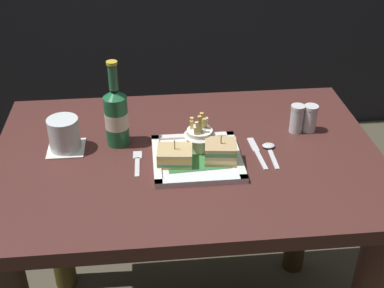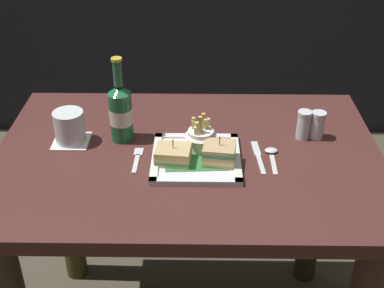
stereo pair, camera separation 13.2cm
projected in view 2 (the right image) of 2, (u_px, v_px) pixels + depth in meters
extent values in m
cube|color=#492521|center=(188.00, 159.00, 1.41)|extent=(1.05, 0.72, 0.04)
cylinder|color=#3E3210|center=(66.00, 201.00, 1.85)|extent=(0.08, 0.08, 0.71)
cylinder|color=#44301B|center=(315.00, 204.00, 1.84)|extent=(0.08, 0.08, 0.71)
cube|color=white|center=(196.00, 159.00, 1.36)|extent=(0.23, 0.23, 0.01)
cube|color=#31733A|center=(196.00, 157.00, 1.36)|extent=(0.17, 0.14, 0.00)
cube|color=white|center=(196.00, 180.00, 1.27)|extent=(0.23, 0.02, 0.01)
cube|color=white|center=(196.00, 136.00, 1.45)|extent=(0.23, 0.02, 0.01)
cube|color=white|center=(156.00, 156.00, 1.36)|extent=(0.02, 0.23, 0.01)
cube|color=white|center=(236.00, 157.00, 1.36)|extent=(0.02, 0.23, 0.01)
cube|color=tan|center=(173.00, 160.00, 1.34)|extent=(0.10, 0.08, 0.01)
cube|color=#538A46|center=(173.00, 157.00, 1.34)|extent=(0.10, 0.08, 0.01)
cube|color=tan|center=(173.00, 155.00, 1.33)|extent=(0.10, 0.08, 0.01)
cube|color=gold|center=(173.00, 152.00, 1.33)|extent=(0.10, 0.08, 0.01)
cube|color=tan|center=(173.00, 149.00, 1.33)|extent=(0.10, 0.08, 0.01)
cylinder|color=tan|center=(173.00, 150.00, 1.33)|extent=(0.00, 0.00, 0.07)
cube|color=tan|center=(219.00, 160.00, 1.34)|extent=(0.09, 0.08, 0.01)
cube|color=#F4D17E|center=(219.00, 157.00, 1.34)|extent=(0.09, 0.08, 0.01)
cube|color=tan|center=(219.00, 154.00, 1.33)|extent=(0.09, 0.08, 0.01)
cube|color=#4A8B4B|center=(219.00, 150.00, 1.32)|extent=(0.09, 0.08, 0.01)
cube|color=tan|center=(219.00, 147.00, 1.32)|extent=(0.09, 0.08, 0.01)
cylinder|color=tan|center=(219.00, 149.00, 1.32)|extent=(0.00, 0.00, 0.08)
cylinder|color=white|center=(201.00, 140.00, 1.38)|extent=(0.07, 0.07, 0.06)
cone|color=silver|center=(201.00, 131.00, 1.37)|extent=(0.09, 0.09, 0.03)
cube|color=#DABB64|center=(201.00, 129.00, 1.35)|extent=(0.01, 0.01, 0.07)
cube|color=#EDD487|center=(204.00, 128.00, 1.38)|extent=(0.02, 0.02, 0.06)
cube|color=#E7D485|center=(199.00, 133.00, 1.35)|extent=(0.02, 0.01, 0.06)
cube|color=#E9D479|center=(193.00, 129.00, 1.38)|extent=(0.01, 0.01, 0.05)
cube|color=#DFB351|center=(203.00, 125.00, 1.37)|extent=(0.01, 0.01, 0.07)
cube|color=#ECCE89|center=(196.00, 135.00, 1.35)|extent=(0.01, 0.01, 0.05)
cube|color=#E9D36C|center=(193.00, 127.00, 1.38)|extent=(0.01, 0.01, 0.06)
cube|color=#EECE82|center=(207.00, 127.00, 1.38)|extent=(0.01, 0.01, 0.06)
cylinder|color=#1C5D35|center=(121.00, 117.00, 1.42)|extent=(0.06, 0.06, 0.14)
cone|color=#1E693C|center=(119.00, 90.00, 1.38)|extent=(0.06, 0.06, 0.02)
cylinder|color=#285E3E|center=(118.00, 73.00, 1.36)|extent=(0.03, 0.03, 0.07)
cylinder|color=gold|center=(116.00, 59.00, 1.33)|extent=(0.03, 0.03, 0.01)
cylinder|color=beige|center=(121.00, 116.00, 1.42)|extent=(0.06, 0.06, 0.05)
cube|color=silver|center=(72.00, 141.00, 1.45)|extent=(0.10, 0.10, 0.00)
cylinder|color=silver|center=(69.00, 127.00, 1.42)|extent=(0.08, 0.08, 0.09)
cylinder|color=silver|center=(70.00, 133.00, 1.43)|extent=(0.08, 0.08, 0.05)
cube|color=silver|center=(136.00, 164.00, 1.35)|extent=(0.01, 0.09, 0.00)
cube|color=silver|center=(139.00, 151.00, 1.40)|extent=(0.02, 0.04, 0.00)
cube|color=silver|center=(261.00, 165.00, 1.35)|extent=(0.02, 0.09, 0.00)
cube|color=silver|center=(256.00, 148.00, 1.41)|extent=(0.02, 0.07, 0.00)
cube|color=silver|center=(274.00, 165.00, 1.35)|extent=(0.01, 0.09, 0.00)
ellipsoid|color=silver|center=(271.00, 150.00, 1.40)|extent=(0.04, 0.03, 0.01)
cylinder|color=silver|center=(303.00, 126.00, 1.45)|extent=(0.04, 0.04, 0.07)
cylinder|color=white|center=(303.00, 131.00, 1.46)|extent=(0.03, 0.03, 0.04)
cylinder|color=silver|center=(305.00, 113.00, 1.43)|extent=(0.04, 0.04, 0.01)
cylinder|color=silver|center=(317.00, 127.00, 1.45)|extent=(0.04, 0.04, 0.07)
cylinder|color=#313721|center=(317.00, 131.00, 1.46)|extent=(0.03, 0.03, 0.04)
cylinder|color=silver|center=(319.00, 114.00, 1.43)|extent=(0.04, 0.04, 0.01)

